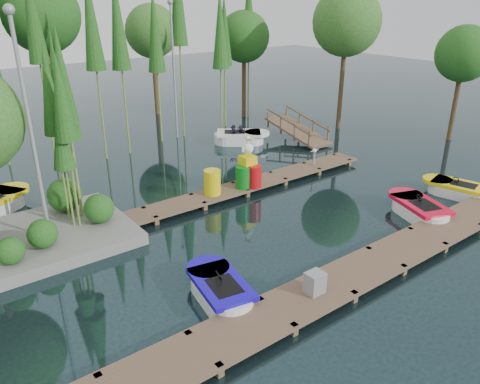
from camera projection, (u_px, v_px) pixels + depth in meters
ground_plane at (237, 229)px, 16.09m from camera, size 90.00×90.00×0.00m
near_dock at (336, 283)px, 12.69m from camera, size 18.00×1.50×0.50m
far_dock at (220, 193)px, 18.39m from camera, size 15.00×1.20×0.50m
tree_screen at (54, 28)px, 20.35m from camera, size 34.42×18.53×10.31m
lamp_island at (28, 117)px, 13.21m from camera, size 0.30×0.30×7.25m
lamp_rear at (173, 60)px, 24.72m from camera, size 0.30×0.30×7.25m
ramp at (298, 130)px, 25.63m from camera, size 1.50×3.94×1.49m
boat_blue at (220, 290)px, 12.34m from camera, size 1.64×2.81×0.89m
boat_red at (419, 210)px, 16.93m from camera, size 2.06×2.98×0.92m
boat_yellow_near at (456, 190)px, 18.70m from camera, size 1.72×2.74×0.86m
boat_white_far at (240, 137)px, 25.25m from camera, size 3.21×2.86×1.42m
utility_cabinet at (315, 283)px, 12.08m from camera, size 0.48×0.40×0.58m
yellow_barrel at (212, 182)px, 17.99m from camera, size 0.65×0.65×0.97m
drum_cluster at (249, 171)px, 18.75m from camera, size 1.20×1.10×2.07m
seagull_post at (314, 154)px, 21.05m from camera, size 0.49×0.26×0.78m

